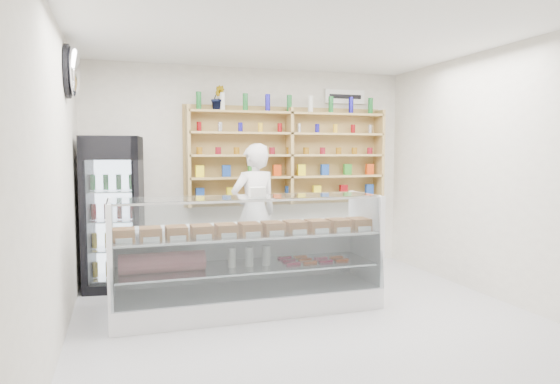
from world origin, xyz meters
name	(u,v)px	position (x,y,z in m)	size (l,w,h in m)	color
room	(319,179)	(0.00, 0.00, 1.40)	(5.00, 5.00, 5.00)	#B6B6BB
display_counter	(248,278)	(-0.51, 0.71, 0.34)	(2.74, 0.82, 1.19)	white
shop_worker	(254,213)	(-0.13, 1.86, 0.88)	(0.64, 0.42, 1.75)	silver
drinks_cooler	(114,213)	(-1.83, 2.01, 0.92)	(0.74, 0.72, 1.83)	black
wall_shelving	(289,156)	(0.50, 2.34, 1.59)	(2.84, 0.28, 1.33)	#AA8C50
potted_plant	(218,98)	(-0.50, 2.34, 2.36)	(0.18, 0.14, 0.32)	#1E6626
security_mirror	(73,71)	(-2.17, 1.20, 2.45)	(0.15, 0.50, 0.50)	silver
wall_sign	(345,97)	(1.40, 2.47, 2.45)	(0.62, 0.03, 0.20)	white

